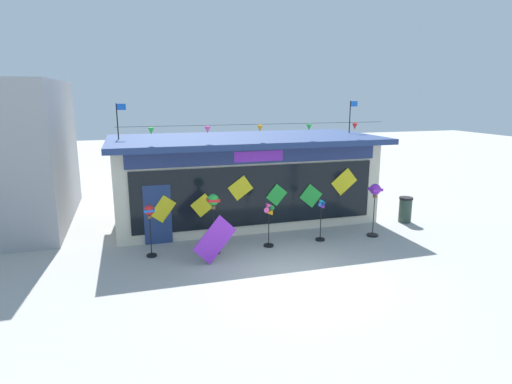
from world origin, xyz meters
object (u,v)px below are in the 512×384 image
at_px(wind_spinner_far_left, 150,217).
at_px(trash_bin, 405,210).
at_px(wind_spinner_left, 213,207).
at_px(display_kite_on_ground, 215,240).
at_px(wind_spinner_center_right, 321,217).
at_px(kite_shop_building, 243,178).
at_px(wind_spinner_center_left, 269,217).
at_px(wind_spinner_right, 375,196).

xyz_separation_m(wind_spinner_far_left, trash_bin, (9.72, 0.91, -0.77)).
bearing_deg(wind_spinner_left, trash_bin, 8.71).
distance_m(wind_spinner_far_left, display_kite_on_ground, 2.13).
distance_m(wind_spinner_far_left, wind_spinner_center_right, 5.64).
relative_size(kite_shop_building, wind_spinner_center_left, 6.77).
bearing_deg(wind_spinner_center_left, wind_spinner_far_left, 176.80).
height_order(kite_shop_building, wind_spinner_center_left, kite_shop_building).
bearing_deg(wind_spinner_right, wind_spinner_center_right, 177.63).
distance_m(kite_shop_building, wind_spinner_far_left, 4.96).
bearing_deg(wind_spinner_left, display_kite_on_ground, -99.07).
height_order(wind_spinner_center_right, trash_bin, wind_spinner_center_right).
distance_m(wind_spinner_center_right, trash_bin, 4.25).
height_order(kite_shop_building, trash_bin, kite_shop_building).
relative_size(wind_spinner_center_left, wind_spinner_center_right, 1.02).
height_order(wind_spinner_left, wind_spinner_center_left, wind_spinner_left).
bearing_deg(wind_spinner_left, wind_spinner_right, 0.55).
xyz_separation_m(wind_spinner_left, wind_spinner_center_right, (3.71, 0.14, -0.69)).
height_order(wind_spinner_center_left, display_kite_on_ground, wind_spinner_center_left).
relative_size(wind_spinner_far_left, trash_bin, 1.65).
height_order(kite_shop_building, wind_spinner_left, kite_shop_building).
height_order(trash_bin, display_kite_on_ground, display_kite_on_ground).
xyz_separation_m(wind_spinner_far_left, wind_spinner_right, (7.60, -0.23, 0.19)).
xyz_separation_m(wind_spinner_center_left, wind_spinner_center_right, (1.88, 0.06, -0.18)).
height_order(wind_spinner_left, wind_spinner_right, wind_spinner_left).
distance_m(wind_spinner_left, display_kite_on_ground, 1.09).
relative_size(wind_spinner_left, wind_spinner_center_right, 1.31).
distance_m(kite_shop_building, trash_bin, 6.45).
distance_m(wind_spinner_far_left, wind_spinner_right, 7.60).
height_order(wind_spinner_center_right, display_kite_on_ground, wind_spinner_center_right).
bearing_deg(trash_bin, wind_spinner_left, -171.29).
xyz_separation_m(wind_spinner_center_left, display_kite_on_ground, (-1.95, -0.79, -0.30)).
bearing_deg(wind_spinner_center_left, kite_shop_building, 89.22).
bearing_deg(display_kite_on_ground, wind_spinner_center_right, 12.59).
relative_size(wind_spinner_left, wind_spinner_center_left, 1.28).
bearing_deg(wind_spinner_center_left, wind_spinner_center_right, 1.95).
height_order(wind_spinner_right, trash_bin, wind_spinner_right).
bearing_deg(wind_spinner_center_right, wind_spinner_right, -2.37).
height_order(wind_spinner_left, display_kite_on_ground, wind_spinner_left).
xyz_separation_m(kite_shop_building, wind_spinner_right, (3.81, -3.40, -0.22)).
bearing_deg(wind_spinner_right, kite_shop_building, 138.24).
xyz_separation_m(trash_bin, display_kite_on_ground, (-7.93, -1.91, 0.19)).
bearing_deg(wind_spinner_far_left, wind_spinner_left, -8.40).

